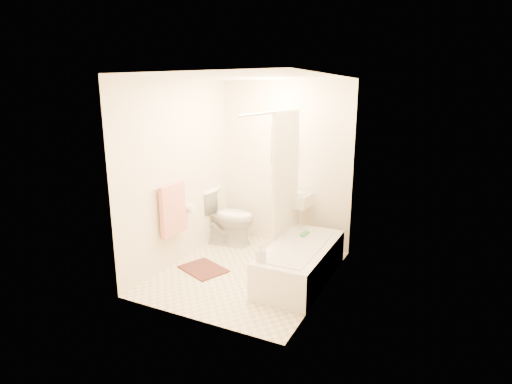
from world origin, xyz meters
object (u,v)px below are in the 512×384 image
at_px(sink, 293,220).
at_px(soap_bottle, 261,253).
at_px(toilet, 227,217).
at_px(bath_mat, 203,269).
at_px(bathtub, 301,262).

bearing_deg(sink, soap_bottle, -80.49).
relative_size(sink, soap_bottle, 4.99).
bearing_deg(toilet, sink, -85.93).
bearing_deg(bath_mat, bathtub, 14.19).
relative_size(bathtub, soap_bottle, 8.18).
bearing_deg(bath_mat, toilet, 101.59).
height_order(toilet, bath_mat, toilet).
distance_m(toilet, bath_mat, 1.07).
height_order(bath_mat, soap_bottle, soap_bottle).
distance_m(bathtub, soap_bottle, 0.74).
relative_size(bathtub, bath_mat, 2.67).
height_order(sink, soap_bottle, sink).
height_order(toilet, sink, sink).
distance_m(toilet, bathtub, 1.58).
xyz_separation_m(toilet, soap_bottle, (1.18, -1.30, 0.12)).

